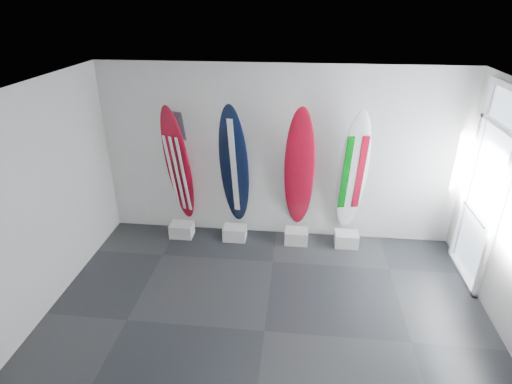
# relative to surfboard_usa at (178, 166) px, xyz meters

# --- Properties ---
(floor) EXTENTS (6.00, 6.00, 0.00)m
(floor) POSITION_rel_surfboard_usa_xyz_m (1.69, -2.28, -1.32)
(floor) COLOR black
(floor) RESTS_ON ground
(ceiling) EXTENTS (6.00, 6.00, 0.00)m
(ceiling) POSITION_rel_surfboard_usa_xyz_m (1.69, -2.28, 1.68)
(ceiling) COLOR white
(ceiling) RESTS_ON wall_back
(wall_back) EXTENTS (6.00, 0.00, 6.00)m
(wall_back) POSITION_rel_surfboard_usa_xyz_m (1.69, 0.22, 0.18)
(wall_back) COLOR silver
(wall_back) RESTS_ON ground
(wall_left) EXTENTS (0.00, 5.00, 5.00)m
(wall_left) POSITION_rel_surfboard_usa_xyz_m (-1.31, -2.28, 0.18)
(wall_left) COLOR silver
(wall_left) RESTS_ON ground
(display_block_usa) EXTENTS (0.40, 0.30, 0.24)m
(display_block_usa) POSITION_rel_surfboard_usa_xyz_m (0.00, -0.10, -1.20)
(display_block_usa) COLOR silver
(display_block_usa) RESTS_ON floor
(surfboard_usa) EXTENTS (0.62, 0.59, 2.17)m
(surfboard_usa) POSITION_rel_surfboard_usa_xyz_m (0.00, 0.00, 0.00)
(surfboard_usa) COLOR maroon
(surfboard_usa) RESTS_ON display_block_usa
(display_block_navy) EXTENTS (0.40, 0.30, 0.24)m
(display_block_navy) POSITION_rel_surfboard_usa_xyz_m (0.96, -0.10, -1.20)
(display_block_navy) COLOR silver
(display_block_navy) RESTS_ON floor
(surfboard_navy) EXTENTS (0.57, 0.52, 2.22)m
(surfboard_navy) POSITION_rel_surfboard_usa_xyz_m (0.96, 0.00, 0.02)
(surfboard_navy) COLOR black
(surfboard_navy) RESTS_ON display_block_navy
(display_block_swiss) EXTENTS (0.40, 0.30, 0.24)m
(display_block_swiss) POSITION_rel_surfboard_usa_xyz_m (2.05, -0.10, -1.20)
(display_block_swiss) COLOR silver
(display_block_swiss) RESTS_ON floor
(surfboard_swiss) EXTENTS (0.51, 0.46, 2.21)m
(surfboard_swiss) POSITION_rel_surfboard_usa_xyz_m (2.05, 0.00, 0.02)
(surfboard_swiss) COLOR maroon
(surfboard_swiss) RESTS_ON display_block_swiss
(display_block_italy) EXTENTS (0.40, 0.30, 0.24)m
(display_block_italy) POSITION_rel_surfboard_usa_xyz_m (2.91, -0.10, -1.20)
(display_block_italy) COLOR silver
(display_block_italy) RESTS_ON floor
(surfboard_italy) EXTENTS (0.56, 0.48, 2.18)m
(surfboard_italy) POSITION_rel_surfboard_usa_xyz_m (2.91, 0.00, 0.00)
(surfboard_italy) COLOR white
(surfboard_italy) RESTS_ON display_block_italy
(wall_outlet) EXTENTS (0.09, 0.02, 0.13)m
(wall_outlet) POSITION_rel_surfboard_usa_xyz_m (-0.76, 0.20, -0.97)
(wall_outlet) COLOR silver
(wall_outlet) RESTS_ON wall_back
(glass_door) EXTENTS (0.12, 1.16, 2.85)m
(glass_door) POSITION_rel_surfboard_usa_xyz_m (4.66, -0.73, 0.10)
(glass_door) COLOR white
(glass_door) RESTS_ON floor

